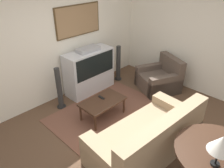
# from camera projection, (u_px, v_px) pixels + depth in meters

# --- Properties ---
(ground_plane) EXTENTS (12.00, 12.00, 0.00)m
(ground_plane) POSITION_uv_depth(u_px,v_px,m) (124.00, 139.00, 4.03)
(ground_plane) COLOR brown
(wall_back) EXTENTS (12.00, 0.10, 2.70)m
(wall_back) POSITION_uv_depth(u_px,v_px,m) (51.00, 42.00, 4.67)
(wall_back) COLOR silver
(wall_back) RESTS_ON ground_plane
(wall_right) EXTENTS (0.06, 12.00, 2.70)m
(wall_right) POSITION_uv_depth(u_px,v_px,m) (201.00, 37.00, 5.00)
(wall_right) COLOR silver
(wall_right) RESTS_ON ground_plane
(area_rug) EXTENTS (2.34, 1.61, 0.01)m
(area_rug) POSITION_uv_depth(u_px,v_px,m) (107.00, 113.00, 4.73)
(area_rug) COLOR brown
(area_rug) RESTS_ON ground_plane
(tv) EXTENTS (1.23, 0.50, 1.14)m
(tv) POSITION_uv_depth(u_px,v_px,m) (89.00, 71.00, 5.31)
(tv) COLOR silver
(tv) RESTS_ON ground_plane
(couch) EXTENTS (2.03, 1.11, 0.90)m
(couch) POSITION_uv_depth(u_px,v_px,m) (148.00, 139.00, 3.61)
(couch) COLOR #9E8466
(couch) RESTS_ON ground_plane
(armchair) EXTENTS (1.17, 1.16, 0.83)m
(armchair) POSITION_uv_depth(u_px,v_px,m) (160.00, 79.00, 5.51)
(armchair) COLOR brown
(armchair) RESTS_ON ground_plane
(coffee_table) EXTENTS (0.91, 0.54, 0.41)m
(coffee_table) POSITION_uv_depth(u_px,v_px,m) (103.00, 102.00, 4.45)
(coffee_table) COLOR #3D2619
(coffee_table) RESTS_ON ground_plane
(console_table) EXTENTS (1.14, 1.14, 0.75)m
(console_table) POSITION_uv_depth(u_px,v_px,m) (219.00, 156.00, 2.81)
(console_table) COLOR #3D2619
(console_table) RESTS_ON ground_plane
(table_lamp) EXTENTS (0.29, 0.29, 0.45)m
(table_lamp) POSITION_uv_depth(u_px,v_px,m) (221.00, 144.00, 2.46)
(table_lamp) COLOR black
(table_lamp) RESTS_ON console_table
(remote) EXTENTS (0.05, 0.16, 0.02)m
(remote) POSITION_uv_depth(u_px,v_px,m) (101.00, 97.00, 4.51)
(remote) COLOR black
(remote) RESTS_ON coffee_table
(speaker_tower_left) EXTENTS (0.20, 0.20, 0.96)m
(speaker_tower_left) POSITION_uv_depth(u_px,v_px,m) (59.00, 90.00, 4.71)
(speaker_tower_left) COLOR black
(speaker_tower_left) RESTS_ON ground_plane
(speaker_tower_right) EXTENTS (0.20, 0.20, 0.96)m
(speaker_tower_right) POSITION_uv_depth(u_px,v_px,m) (118.00, 64.00, 5.88)
(speaker_tower_right) COLOR black
(speaker_tower_right) RESTS_ON ground_plane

